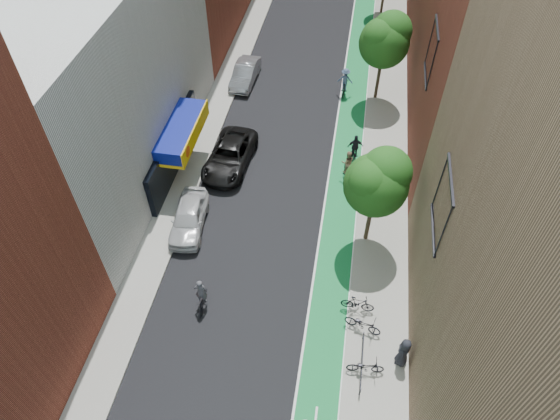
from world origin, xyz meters
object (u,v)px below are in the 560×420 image
at_px(parked_car_silver, 245,74).
at_px(cyclist_lane_far, 345,83).
at_px(cyclist_lane_near, 347,166).
at_px(cyclist_lead, 202,298).
at_px(pedestrian, 404,352).
at_px(parked_car_black, 230,156).
at_px(parked_car_white, 189,217).
at_px(cyclist_lane_mid, 355,152).

height_order(parked_car_silver, cyclist_lane_far, cyclist_lane_far).
distance_m(parked_car_silver, cyclist_lane_near, 12.88).
relative_size(parked_car_silver, cyclist_lead, 2.18).
relative_size(parked_car_silver, pedestrian, 2.43).
bearing_deg(pedestrian, parked_car_black, -126.66).
relative_size(parked_car_silver, cyclist_lane_far, 2.12).
bearing_deg(parked_car_white, parked_car_silver, 84.27).
xyz_separation_m(parked_car_white, cyclist_lane_near, (8.68, 5.77, 0.08)).
bearing_deg(cyclist_lead, cyclist_lane_far, -111.88).
height_order(parked_car_white, parked_car_silver, parked_car_white).
relative_size(parked_car_black, cyclist_lead, 2.68).
distance_m(parked_car_white, cyclist_lane_far, 16.86).
bearing_deg(cyclist_lane_far, parked_car_black, 57.96).
height_order(parked_car_black, cyclist_lane_near, cyclist_lane_near).
height_order(cyclist_lead, cyclist_lane_near, cyclist_lead).
distance_m(cyclist_lane_near, cyclist_lane_mid, 1.60).
relative_size(parked_car_silver, cyclist_lane_near, 2.25).
bearing_deg(cyclist_lane_near, pedestrian, 94.84).
distance_m(cyclist_lane_far, pedestrian, 21.97).
bearing_deg(pedestrian, cyclist_lane_near, -153.12).
height_order(cyclist_lane_mid, pedestrian, cyclist_lane_mid).
bearing_deg(cyclist_lane_near, cyclist_lane_mid, -114.97).
xyz_separation_m(parked_car_black, cyclist_lane_near, (7.60, 0.15, 0.08)).
bearing_deg(cyclist_lead, pedestrian, 165.36).
bearing_deg(pedestrian, cyclist_lane_mid, -156.32).
relative_size(cyclist_lead, cyclist_lane_mid, 1.00).
xyz_separation_m(parked_car_white, parked_car_silver, (0.00, 15.27, -0.02)).
xyz_separation_m(parked_car_white, pedestrian, (12.20, -6.57, 0.31)).
relative_size(parked_car_white, parked_car_silver, 1.00).
bearing_deg(cyclist_lane_near, parked_car_silver, -58.64).
distance_m(cyclist_lane_near, pedestrian, 12.83).
height_order(parked_car_black, pedestrian, pedestrian).
distance_m(cyclist_lead, cyclist_lane_mid, 14.19).
relative_size(parked_car_white, cyclist_lane_far, 2.12).
relative_size(cyclist_lane_mid, pedestrian, 1.12).
relative_size(parked_car_black, cyclist_lane_far, 2.61).
relative_size(parked_car_white, cyclist_lane_near, 2.25).
bearing_deg(parked_car_black, pedestrian, -43.28).
distance_m(parked_car_black, cyclist_lane_near, 7.60).
bearing_deg(pedestrian, cyclist_lead, -87.40).
relative_size(cyclist_lane_near, cyclist_lane_mid, 0.96).
distance_m(cyclist_lane_mid, cyclist_lane_far, 7.74).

